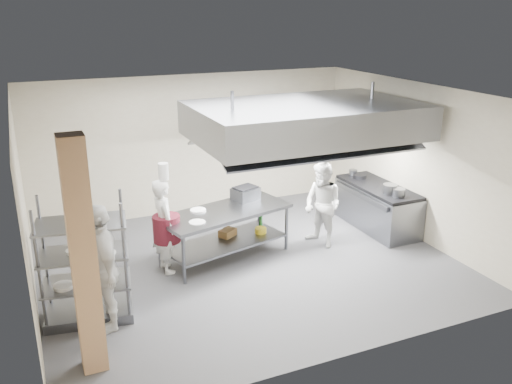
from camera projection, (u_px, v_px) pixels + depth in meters
name	position (u px, v px, depth m)	size (l,w,h in m)	color
floor	(248.00, 263.00, 9.61)	(7.00, 7.00, 0.00)	#363639
ceiling	(247.00, 94.00, 8.64)	(7.00, 7.00, 0.00)	silver
wall_back	(194.00, 144.00, 11.73)	(7.00, 7.00, 0.00)	#B7AC92
wall_left	(24.00, 213.00, 7.80)	(6.00, 6.00, 0.00)	#B7AC92
wall_right	(414.00, 161.00, 10.46)	(6.00, 6.00, 0.00)	#B7AC92
column	(83.00, 259.00, 6.38)	(0.30, 0.30, 3.00)	tan
exhaust_hood	(306.00, 120.00, 9.68)	(4.00, 2.50, 0.60)	slate
hood_strip_a	(260.00, 142.00, 9.44)	(1.60, 0.12, 0.04)	white
hood_strip_b	(347.00, 133.00, 10.12)	(1.60, 0.12, 0.04)	white
wall_shelf	(272.00, 138.00, 12.27)	(1.50, 0.28, 0.04)	slate
island	(225.00, 234.00, 9.71)	(2.36, 0.98, 0.91)	gray
island_worktop	(225.00, 212.00, 9.57)	(2.36, 0.98, 0.06)	slate
island_undershelf	(225.00, 242.00, 9.76)	(2.17, 0.89, 0.04)	slate
pass_rack	(84.00, 260.00, 7.65)	(1.23, 0.71, 1.84)	gray
cooking_range	(377.00, 208.00, 11.08)	(0.80, 2.00, 0.84)	slate
range_top	(378.00, 187.00, 10.93)	(0.78, 1.96, 0.06)	black
chef_head	(164.00, 226.00, 9.11)	(0.60, 0.40, 1.65)	white
chef_line	(323.00, 205.00, 10.12)	(0.78, 0.61, 1.61)	white
chef_plating	(103.00, 268.00, 7.43)	(1.08, 0.45, 1.85)	white
griddle	(245.00, 194.00, 10.07)	(0.46, 0.36, 0.23)	slate
wicker_basket	(228.00, 233.00, 9.94)	(0.31, 0.21, 0.13)	olive
stockpot	(390.00, 189.00, 10.42)	(0.27, 0.27, 0.19)	slate
plate_stack	(87.00, 281.00, 7.76)	(0.28, 0.28, 0.05)	white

